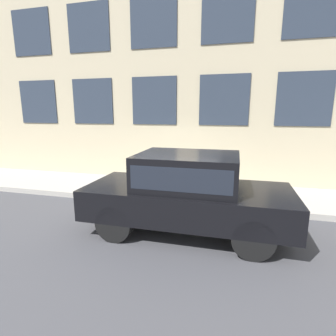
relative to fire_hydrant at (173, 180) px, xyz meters
name	(u,v)px	position (x,y,z in m)	size (l,w,h in m)	color
ground_plane	(171,207)	(-0.68, -0.09, -0.59)	(80.00, 80.00, 0.00)	#47474C
sidewalk	(180,192)	(0.54, -0.09, -0.51)	(2.44, 60.00, 0.16)	#B2ADA3
building_facade	(189,59)	(1.91, -0.09, 3.78)	(0.33, 40.00, 8.75)	#C6B793
fire_hydrant	(173,180)	(0.00, 0.00, 0.00)	(0.37, 0.47, 0.84)	#2D7260
person	(163,167)	(0.26, 0.41, 0.33)	(0.31, 0.20, 1.26)	#232328
parked_car_black_near	(187,190)	(-2.06, -0.80, 0.37)	(1.87, 4.38, 1.75)	black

